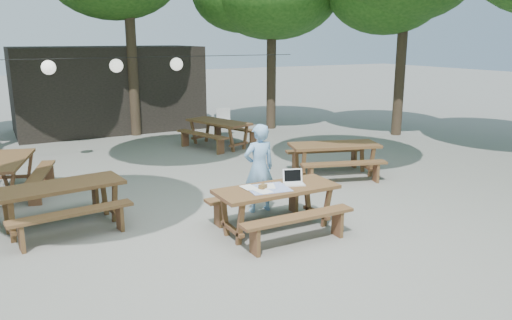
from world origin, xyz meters
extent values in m
plane|color=slate|center=(0.00, 0.00, 0.00)|extent=(80.00, 80.00, 0.00)
cube|color=black|center=(0.50, 10.50, 1.40)|extent=(6.00, 3.00, 2.80)
cube|color=brown|center=(0.77, -0.34, 0.72)|extent=(2.00, 0.80, 0.06)
cube|color=brown|center=(0.77, -0.99, 0.45)|extent=(1.90, 0.28, 0.05)
cube|color=brown|center=(0.77, 0.31, 0.45)|extent=(1.90, 0.28, 0.05)
cube|color=brown|center=(0.77, -0.34, 0.34)|extent=(1.70, 0.70, 0.69)
cube|color=brown|center=(-2.29, 1.49, 0.72)|extent=(2.07, 1.01, 0.06)
cube|color=brown|center=(-2.22, 0.84, 0.45)|extent=(1.92, 0.48, 0.05)
cube|color=brown|center=(-2.36, 2.13, 0.45)|extent=(1.92, 0.48, 0.05)
cube|color=brown|center=(-2.29, 1.49, 0.34)|extent=(1.77, 0.88, 0.69)
cube|color=brown|center=(3.64, 1.93, 0.72)|extent=(2.15, 1.37, 0.06)
cube|color=brown|center=(3.44, 1.31, 0.45)|extent=(1.90, 0.84, 0.05)
cube|color=brown|center=(3.84, 2.55, 0.45)|extent=(1.90, 0.84, 0.05)
cube|color=brown|center=(3.64, 1.93, 0.34)|extent=(1.83, 1.18, 0.69)
cube|color=brown|center=(-3.02, 3.83, 0.72)|extent=(1.31, 2.14, 0.06)
cube|color=brown|center=(-2.40, 3.65, 0.45)|extent=(0.78, 1.91, 0.05)
cube|color=brown|center=(-3.02, 3.83, 0.34)|extent=(1.13, 1.83, 0.69)
cube|color=brown|center=(2.64, 6.08, 0.72)|extent=(1.40, 2.15, 0.06)
cube|color=brown|center=(3.26, 6.29, 0.45)|extent=(0.88, 1.89, 0.05)
cube|color=brown|center=(2.03, 5.87, 0.45)|extent=(0.88, 1.89, 0.05)
cube|color=brown|center=(2.64, 6.08, 0.34)|extent=(1.21, 1.84, 0.69)
imported|color=#7FB2E7|center=(0.99, 0.66, 0.81)|extent=(0.61, 0.42, 1.62)
cube|color=silver|center=(3.38, 7.36, 0.40)|extent=(0.58, 0.58, 0.04)
cube|color=silver|center=(3.46, 7.54, 0.66)|extent=(0.42, 0.21, 0.48)
cube|color=silver|center=(3.38, 7.36, 0.19)|extent=(0.55, 0.55, 0.38)
cube|color=white|center=(1.09, -0.36, 0.76)|extent=(0.39, 0.32, 0.02)
cube|color=white|center=(1.13, -0.25, 0.88)|extent=(0.33, 0.16, 0.23)
cube|color=black|center=(1.13, -0.25, 0.88)|extent=(0.28, 0.13, 0.19)
cube|color=blue|center=(0.61, -0.34, 0.75)|extent=(0.72, 0.63, 0.01)
cube|color=white|center=(0.46, -0.43, 0.76)|extent=(0.25, 0.32, 0.00)
cube|color=white|center=(0.66, -0.25, 0.76)|extent=(0.31, 0.36, 0.00)
cube|color=white|center=(0.35, -0.17, 0.76)|extent=(0.22, 0.30, 0.00)
cube|color=brown|center=(0.52, -0.32, 0.80)|extent=(0.16, 0.14, 0.06)
cylinder|color=black|center=(0.50, 6.00, 2.60)|extent=(9.00, 0.02, 0.02)
sphere|color=white|center=(-1.80, 6.00, 2.40)|extent=(0.34, 0.34, 0.34)
sphere|color=white|center=(-0.20, 6.00, 2.40)|extent=(0.34, 0.34, 0.34)
sphere|color=white|center=(1.40, 6.00, 2.40)|extent=(0.34, 0.34, 0.34)
cylinder|color=#2D2319|center=(1.00, 9.00, 2.72)|extent=(0.32, 0.32, 5.44)
cylinder|color=#2D2319|center=(5.50, 8.00, 2.39)|extent=(0.32, 0.32, 4.78)
cylinder|color=#2D2319|center=(8.50, 5.00, 2.38)|extent=(0.32, 0.32, 4.77)
camera|label=1|loc=(-3.19, -6.95, 3.10)|focal=35.00mm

